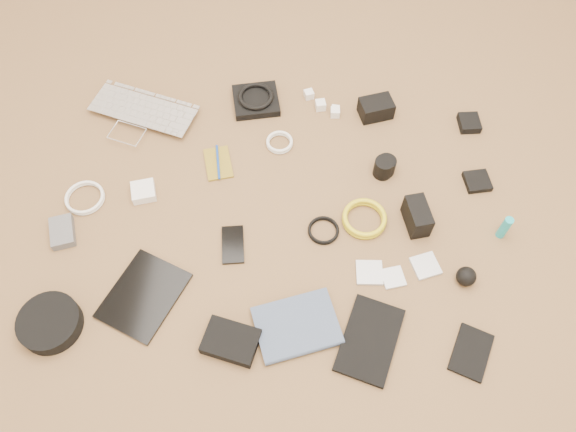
# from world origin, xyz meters

# --- Properties ---
(laptop) EXTENTS (0.43, 0.35, 0.03)m
(laptop) POSITION_xyz_m (-0.52, 0.34, 0.01)
(laptop) COLOR silver
(laptop) RESTS_ON ground
(headphone_pouch) EXTENTS (0.19, 0.18, 0.03)m
(headphone_pouch) POSITION_xyz_m (-0.12, 0.47, 0.01)
(headphone_pouch) COLOR black
(headphone_pouch) RESTS_ON ground
(headphones) EXTENTS (0.14, 0.14, 0.02)m
(headphones) POSITION_xyz_m (-0.12, 0.47, 0.04)
(headphones) COLOR black
(headphones) RESTS_ON headphone_pouch
(charger_a) EXTENTS (0.04, 0.04, 0.03)m
(charger_a) POSITION_xyz_m (0.12, 0.46, 0.02)
(charger_a) COLOR white
(charger_a) RESTS_ON ground
(charger_b) EXTENTS (0.04, 0.04, 0.03)m
(charger_b) POSITION_xyz_m (0.07, 0.51, 0.01)
(charger_b) COLOR white
(charger_b) RESTS_ON ground
(charger_c) EXTENTS (0.03, 0.03, 0.03)m
(charger_c) POSITION_xyz_m (0.17, 0.45, 0.01)
(charger_c) COLOR white
(charger_c) RESTS_ON ground
(charger_d) EXTENTS (0.03, 0.03, 0.03)m
(charger_d) POSITION_xyz_m (0.17, 0.43, 0.01)
(charger_d) COLOR white
(charger_d) RESTS_ON ground
(dslr_camera) EXTENTS (0.13, 0.11, 0.06)m
(dslr_camera) POSITION_xyz_m (0.31, 0.45, 0.03)
(dslr_camera) COLOR black
(dslr_camera) RESTS_ON ground
(lens_pouch) EXTENTS (0.08, 0.09, 0.03)m
(lens_pouch) POSITION_xyz_m (0.64, 0.42, 0.01)
(lens_pouch) COLOR black
(lens_pouch) RESTS_ON ground
(notebook_olive) EXTENTS (0.12, 0.15, 0.01)m
(notebook_olive) POSITION_xyz_m (-0.21, 0.19, 0.00)
(notebook_olive) COLOR olive
(notebook_olive) RESTS_ON ground
(pen_blue) EXTENTS (0.04, 0.14, 0.01)m
(pen_blue) POSITION_xyz_m (-0.21, 0.19, 0.01)
(pen_blue) COLOR #133DA1
(pen_blue) RESTS_ON notebook_olive
(cable_white_a) EXTENTS (0.11, 0.11, 0.01)m
(cable_white_a) POSITION_xyz_m (-0.02, 0.29, 0.01)
(cable_white_a) COLOR white
(cable_white_a) RESTS_ON ground
(lens_a) EXTENTS (0.07, 0.07, 0.07)m
(lens_a) POSITION_xyz_m (0.33, 0.19, 0.03)
(lens_a) COLOR black
(lens_a) RESTS_ON ground
(lens_b) EXTENTS (0.08, 0.08, 0.06)m
(lens_b) POSITION_xyz_m (0.34, 0.20, 0.03)
(lens_b) COLOR black
(lens_b) RESTS_ON ground
(card_reader) EXTENTS (0.09, 0.09, 0.02)m
(card_reader) POSITION_xyz_m (0.64, 0.18, 0.01)
(card_reader) COLOR black
(card_reader) RESTS_ON ground
(power_brick) EXTENTS (0.09, 0.09, 0.03)m
(power_brick) POSITION_xyz_m (-0.43, 0.05, 0.02)
(power_brick) COLOR white
(power_brick) RESTS_ON ground
(cable_white_b) EXTENTS (0.14, 0.14, 0.01)m
(cable_white_b) POSITION_xyz_m (-0.62, 0.02, 0.01)
(cable_white_b) COLOR white
(cable_white_b) RESTS_ON ground
(cable_black) EXTENTS (0.10, 0.10, 0.01)m
(cable_black) POSITION_xyz_m (0.15, -0.04, 0.00)
(cable_black) COLOR black
(cable_black) RESTS_ON ground
(cable_yellow) EXTENTS (0.15, 0.15, 0.02)m
(cable_yellow) POSITION_xyz_m (0.28, 0.01, 0.01)
(cable_yellow) COLOR gold
(cable_yellow) RESTS_ON ground
(flash) EXTENTS (0.09, 0.13, 0.08)m
(flash) POSITION_xyz_m (0.44, 0.01, 0.04)
(flash) COLOR black
(flash) RESTS_ON ground
(lens_cleaner) EXTENTS (0.03, 0.03, 0.09)m
(lens_cleaner) POSITION_xyz_m (0.70, -0.01, 0.05)
(lens_cleaner) COLOR #1AA2AE
(lens_cleaner) RESTS_ON ground
(battery_charger) EXTENTS (0.10, 0.12, 0.03)m
(battery_charger) POSITION_xyz_m (-0.65, -0.11, 0.01)
(battery_charger) COLOR #535358
(battery_charger) RESTS_ON ground
(tablet) EXTENTS (0.27, 0.29, 0.01)m
(tablet) POSITION_xyz_m (-0.36, -0.30, 0.01)
(tablet) COLOR black
(tablet) RESTS_ON ground
(phone) EXTENTS (0.09, 0.14, 0.01)m
(phone) POSITION_xyz_m (-0.12, -0.11, 0.01)
(phone) COLOR black
(phone) RESTS_ON ground
(filter_case_left) EXTENTS (0.08, 0.08, 0.01)m
(filter_case_left) POSITION_xyz_m (0.29, -0.17, 0.01)
(filter_case_left) COLOR silver
(filter_case_left) RESTS_ON ground
(filter_case_mid) EXTENTS (0.08, 0.08, 0.01)m
(filter_case_mid) POSITION_xyz_m (0.36, -0.18, 0.00)
(filter_case_mid) COLOR silver
(filter_case_mid) RESTS_ON ground
(filter_case_right) EXTENTS (0.10, 0.10, 0.01)m
(filter_case_right) POSITION_xyz_m (0.46, -0.14, 0.01)
(filter_case_right) COLOR silver
(filter_case_right) RESTS_ON ground
(air_blower) EXTENTS (0.08, 0.08, 0.06)m
(air_blower) POSITION_xyz_m (0.57, -0.18, 0.03)
(air_blower) COLOR black
(air_blower) RESTS_ON ground
(headphone_case) EXTENTS (0.23, 0.23, 0.05)m
(headphone_case) POSITION_xyz_m (-0.60, -0.41, 0.02)
(headphone_case) COLOR black
(headphone_case) RESTS_ON ground
(drive_case) EXTENTS (0.17, 0.14, 0.04)m
(drive_case) POSITION_xyz_m (-0.09, -0.42, 0.02)
(drive_case) COLOR black
(drive_case) RESTS_ON ground
(paperback) EXTENTS (0.27, 0.24, 0.02)m
(paperback) POSITION_xyz_m (0.12, -0.44, 0.01)
(paperback) COLOR #3E4E6A
(paperback) RESTS_ON ground
(notebook_black_a) EXTENTS (0.20, 0.26, 0.02)m
(notebook_black_a) POSITION_xyz_m (0.30, -0.38, 0.01)
(notebook_black_a) COLOR black
(notebook_black_a) RESTS_ON ground
(notebook_black_b) EXTENTS (0.14, 0.17, 0.01)m
(notebook_black_b) POSITION_xyz_m (0.58, -0.39, 0.01)
(notebook_black_b) COLOR black
(notebook_black_b) RESTS_ON ground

